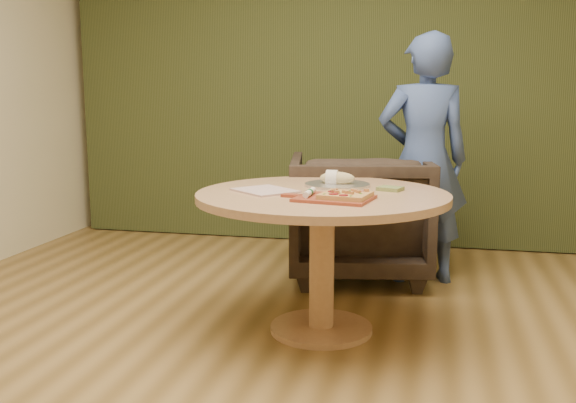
{
  "coord_description": "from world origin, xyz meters",
  "views": [
    {
      "loc": [
        0.67,
        -2.43,
        1.26
      ],
      "look_at": [
        0.06,
        0.25,
        0.79
      ],
      "focal_mm": 40.0,
      "sensor_mm": 36.0,
      "label": 1
    }
  ],
  "objects_px": {
    "pizza_paddle": "(332,198)",
    "pedestal_table": "(322,219)",
    "bread_roll": "(336,178)",
    "armchair": "(358,209)",
    "cutlery_roll": "(309,192)",
    "flatbread_pizza": "(345,195)",
    "person_standing": "(423,160)",
    "serving_tray": "(337,185)"
  },
  "relations": [
    {
      "from": "pizza_paddle",
      "to": "pedestal_table",
      "type": "bearing_deg",
      "value": 121.06
    },
    {
      "from": "bread_roll",
      "to": "armchair",
      "type": "bearing_deg",
      "value": 87.91
    },
    {
      "from": "bread_roll",
      "to": "cutlery_roll",
      "type": "bearing_deg",
      "value": -97.9
    },
    {
      "from": "pedestal_table",
      "to": "bread_roll",
      "type": "distance_m",
      "value": 0.3
    },
    {
      "from": "pizza_paddle",
      "to": "flatbread_pizza",
      "type": "height_order",
      "value": "flatbread_pizza"
    },
    {
      "from": "person_standing",
      "to": "pedestal_table",
      "type": "bearing_deg",
      "value": 54.79
    },
    {
      "from": "armchair",
      "to": "cutlery_roll",
      "type": "bearing_deg",
      "value": 75.56
    },
    {
      "from": "pizza_paddle",
      "to": "serving_tray",
      "type": "relative_size",
      "value": 1.31
    },
    {
      "from": "cutlery_roll",
      "to": "bread_roll",
      "type": "bearing_deg",
      "value": 83.34
    },
    {
      "from": "pedestal_table",
      "to": "armchair",
      "type": "bearing_deg",
      "value": 86.62
    },
    {
      "from": "cutlery_roll",
      "to": "pizza_paddle",
      "type": "bearing_deg",
      "value": -5.48
    },
    {
      "from": "cutlery_roll",
      "to": "bread_roll",
      "type": "xyz_separation_m",
      "value": [
        0.06,
        0.44,
        0.01
      ]
    },
    {
      "from": "flatbread_pizza",
      "to": "bread_roll",
      "type": "relative_size",
      "value": 1.32
    },
    {
      "from": "flatbread_pizza",
      "to": "armchair",
      "type": "bearing_deg",
      "value": 93.78
    },
    {
      "from": "pedestal_table",
      "to": "armchair",
      "type": "xyz_separation_m",
      "value": [
        0.06,
        1.08,
        -0.14
      ]
    },
    {
      "from": "serving_tray",
      "to": "person_standing",
      "type": "bearing_deg",
      "value": 62.35
    },
    {
      "from": "pedestal_table",
      "to": "person_standing",
      "type": "distance_m",
      "value": 1.2
    },
    {
      "from": "flatbread_pizza",
      "to": "bread_roll",
      "type": "xyz_separation_m",
      "value": [
        -0.12,
        0.46,
        0.02
      ]
    },
    {
      "from": "serving_tray",
      "to": "person_standing",
      "type": "relative_size",
      "value": 0.22
    },
    {
      "from": "pedestal_table",
      "to": "person_standing",
      "type": "height_order",
      "value": "person_standing"
    },
    {
      "from": "person_standing",
      "to": "armchair",
      "type": "bearing_deg",
      "value": -10.75
    },
    {
      "from": "serving_tray",
      "to": "armchair",
      "type": "bearing_deg",
      "value": 88.51
    },
    {
      "from": "cutlery_roll",
      "to": "pedestal_table",
      "type": "bearing_deg",
      "value": 83.41
    },
    {
      "from": "bread_roll",
      "to": "armchair",
      "type": "relative_size",
      "value": 0.21
    },
    {
      "from": "pizza_paddle",
      "to": "cutlery_roll",
      "type": "relative_size",
      "value": 2.35
    },
    {
      "from": "bread_roll",
      "to": "flatbread_pizza",
      "type": "bearing_deg",
      "value": -75.8
    },
    {
      "from": "flatbread_pizza",
      "to": "cutlery_roll",
      "type": "bearing_deg",
      "value": 173.26
    },
    {
      "from": "pizza_paddle",
      "to": "armchair",
      "type": "relative_size",
      "value": 0.5
    },
    {
      "from": "person_standing",
      "to": "flatbread_pizza",
      "type": "bearing_deg",
      "value": 64.59
    },
    {
      "from": "flatbread_pizza",
      "to": "serving_tray",
      "type": "relative_size",
      "value": 0.71
    },
    {
      "from": "pedestal_table",
      "to": "bread_roll",
      "type": "height_order",
      "value": "bread_roll"
    },
    {
      "from": "pizza_paddle",
      "to": "cutlery_roll",
      "type": "height_order",
      "value": "cutlery_roll"
    },
    {
      "from": "flatbread_pizza",
      "to": "person_standing",
      "type": "xyz_separation_m",
      "value": [
        0.33,
        1.31,
        0.04
      ]
    },
    {
      "from": "pedestal_table",
      "to": "pizza_paddle",
      "type": "distance_m",
      "value": 0.28
    },
    {
      "from": "pedestal_table",
      "to": "person_standing",
      "type": "xyz_separation_m",
      "value": [
        0.48,
        1.08,
        0.21
      ]
    },
    {
      "from": "armchair",
      "to": "bread_roll",
      "type": "bearing_deg",
      "value": 77.57
    },
    {
      "from": "pizza_paddle",
      "to": "bread_roll",
      "type": "distance_m",
      "value": 0.46
    },
    {
      "from": "pedestal_table",
      "to": "cutlery_roll",
      "type": "bearing_deg",
      "value": -97.83
    },
    {
      "from": "pedestal_table",
      "to": "flatbread_pizza",
      "type": "distance_m",
      "value": 0.32
    },
    {
      "from": "bread_roll",
      "to": "person_standing",
      "type": "relative_size",
      "value": 0.12
    },
    {
      "from": "pedestal_table",
      "to": "armchair",
      "type": "distance_m",
      "value": 1.09
    },
    {
      "from": "pizza_paddle",
      "to": "cutlery_roll",
      "type": "distance_m",
      "value": 0.12
    }
  ]
}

